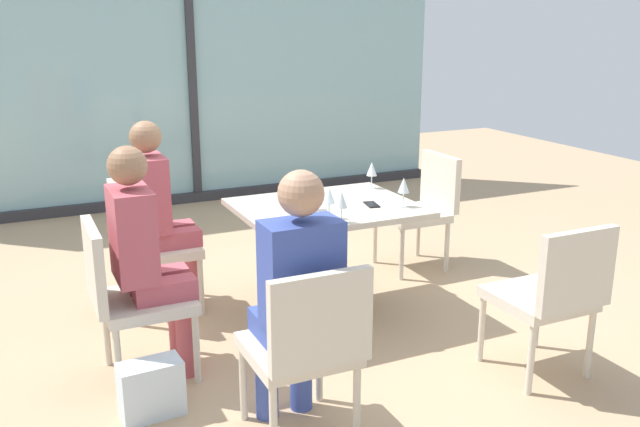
# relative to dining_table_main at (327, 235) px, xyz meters

# --- Properties ---
(ground_plane) EXTENTS (12.00, 12.00, 0.00)m
(ground_plane) POSITION_rel_dining_table_main_xyz_m (0.00, 0.00, -0.53)
(ground_plane) COLOR tan
(window_wall_backdrop) EXTENTS (5.53, 0.10, 2.70)m
(window_wall_backdrop) POSITION_rel_dining_table_main_xyz_m (0.00, 3.20, 0.68)
(window_wall_backdrop) COLOR #8CB7BC
(window_wall_backdrop) RESTS_ON ground_plane
(dining_table_main) EXTENTS (1.11, 0.89, 0.73)m
(dining_table_main) POSITION_rel_dining_table_main_xyz_m (0.00, 0.00, 0.00)
(dining_table_main) COLOR #BCB29E
(dining_table_main) RESTS_ON ground_plane
(chair_side_end) EXTENTS (0.50, 0.46, 0.87)m
(chair_side_end) POSITION_rel_dining_table_main_xyz_m (-1.31, -0.33, -0.04)
(chair_side_end) COLOR beige
(chair_side_end) RESTS_ON ground_plane
(chair_front_left) EXTENTS (0.46, 0.50, 0.87)m
(chair_front_left) POSITION_rel_dining_table_main_xyz_m (-0.70, -1.27, -0.04)
(chair_front_left) COLOR beige
(chair_front_left) RESTS_ON ground_plane
(chair_far_left) EXTENTS (0.50, 0.46, 0.87)m
(chair_far_left) POSITION_rel_dining_table_main_xyz_m (-1.05, 0.50, -0.04)
(chair_far_left) COLOR beige
(chair_far_left) RESTS_ON ground_plane
(chair_far_right) EXTENTS (0.50, 0.46, 0.87)m
(chair_far_right) POSITION_rel_dining_table_main_xyz_m (1.05, 0.50, -0.04)
(chair_far_right) COLOR beige
(chair_far_right) RESTS_ON ground_plane
(chair_front_right) EXTENTS (0.46, 0.50, 0.87)m
(chair_front_right) POSITION_rel_dining_table_main_xyz_m (0.70, -1.27, -0.04)
(chair_front_right) COLOR beige
(chair_front_right) RESTS_ON ground_plane
(person_side_end) EXTENTS (0.39, 0.34, 1.26)m
(person_side_end) POSITION_rel_dining_table_main_xyz_m (-1.20, -0.33, 0.17)
(person_side_end) COLOR #B24C56
(person_side_end) RESTS_ON ground_plane
(person_front_left) EXTENTS (0.34, 0.39, 1.26)m
(person_front_left) POSITION_rel_dining_table_main_xyz_m (-0.70, -1.16, 0.17)
(person_front_left) COLOR #384C9E
(person_front_left) RESTS_ON ground_plane
(person_far_left) EXTENTS (0.39, 0.34, 1.26)m
(person_far_left) POSITION_rel_dining_table_main_xyz_m (-0.94, 0.50, 0.17)
(person_far_left) COLOR #B24C56
(person_far_left) RESTS_ON ground_plane
(wine_glass_0) EXTENTS (0.07, 0.07, 0.18)m
(wine_glass_0) POSITION_rel_dining_table_main_xyz_m (-0.09, -0.38, 0.33)
(wine_glass_0) COLOR silver
(wine_glass_0) RESTS_ON dining_table_main
(wine_glass_1) EXTENTS (0.07, 0.07, 0.18)m
(wine_glass_1) POSITION_rel_dining_table_main_xyz_m (-0.24, -0.21, 0.33)
(wine_glass_1) COLOR silver
(wine_glass_1) RESTS_ON dining_table_main
(wine_glass_2) EXTENTS (0.07, 0.07, 0.18)m
(wine_glass_2) POSITION_rel_dining_table_main_xyz_m (-0.11, -0.26, 0.33)
(wine_glass_2) COLOR silver
(wine_glass_2) RESTS_ON dining_table_main
(wine_glass_3) EXTENTS (0.07, 0.07, 0.18)m
(wine_glass_3) POSITION_rel_dining_table_main_xyz_m (0.42, -0.23, 0.33)
(wine_glass_3) COLOR silver
(wine_glass_3) RESTS_ON dining_table_main
(wine_glass_4) EXTENTS (0.07, 0.07, 0.18)m
(wine_glass_4) POSITION_rel_dining_table_main_xyz_m (0.48, 0.28, 0.33)
(wine_glass_4) COLOR silver
(wine_glass_4) RESTS_ON dining_table_main
(coffee_cup) EXTENTS (0.08, 0.08, 0.09)m
(coffee_cup) POSITION_rel_dining_table_main_xyz_m (-0.20, -0.32, 0.24)
(coffee_cup) COLOR white
(coffee_cup) RESTS_ON dining_table_main
(cell_phone_on_table) EXTENTS (0.10, 0.15, 0.01)m
(cell_phone_on_table) POSITION_rel_dining_table_main_xyz_m (0.26, -0.12, 0.20)
(cell_phone_on_table) COLOR black
(cell_phone_on_table) RESTS_ON dining_table_main
(handbag_0) EXTENTS (0.31, 0.18, 0.28)m
(handbag_0) POSITION_rel_dining_table_main_xyz_m (-1.29, -0.75, -0.39)
(handbag_0) COLOR silver
(handbag_0) RESTS_ON ground_plane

